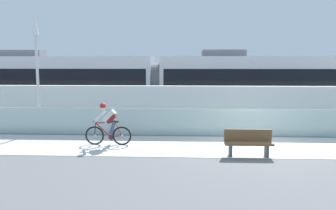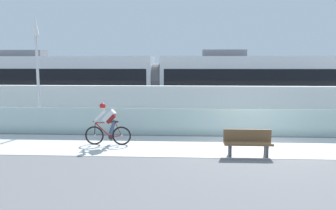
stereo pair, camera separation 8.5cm
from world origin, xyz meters
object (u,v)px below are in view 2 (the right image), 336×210
object	(u,v)px
tram	(157,84)
bench	(248,142)
lamp_post_antenna	(37,58)
cyclist_on_bike	(108,125)

from	to	relation	value
tram	bench	world-z (taller)	tram
tram	lamp_post_antenna	distance (m)	6.90
cyclist_on_bike	bench	bearing A→B (deg)	-14.33
tram	lamp_post_antenna	bearing A→B (deg)	-135.96
tram	cyclist_on_bike	bearing A→B (deg)	-100.54
tram	bench	bearing A→B (deg)	-65.23
bench	lamp_post_antenna	bearing A→B (deg)	158.26
cyclist_on_bike	bench	distance (m)	5.20
bench	tram	bearing A→B (deg)	114.77
cyclist_on_bike	lamp_post_antenna	size ratio (longest dim) A/B	0.34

